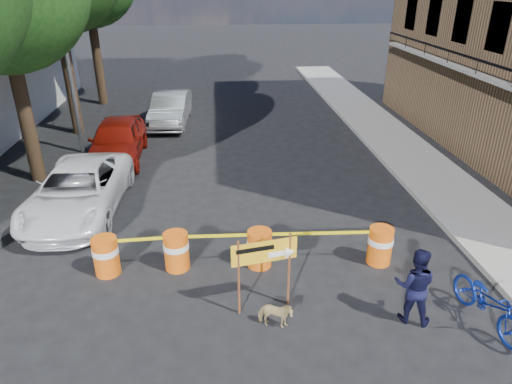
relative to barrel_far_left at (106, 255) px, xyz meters
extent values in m
plane|color=black|center=(3.44, -1.41, -0.47)|extent=(120.00, 120.00, 0.00)
cube|color=gray|center=(9.64, 4.59, -0.40)|extent=(2.40, 40.00, 0.15)
cylinder|color=#332316|center=(-3.36, 5.59, 1.91)|extent=(0.44, 0.44, 4.76)
cylinder|color=#332316|center=(-3.36, 10.59, 2.19)|extent=(0.44, 0.44, 5.32)
cylinder|color=#332316|center=(-3.36, 15.59, 1.99)|extent=(0.44, 0.44, 4.93)
cylinder|color=gray|center=(-2.56, 8.09, 3.53)|extent=(0.16, 0.16, 8.00)
cylinder|color=#C9580B|center=(0.00, 0.00, -0.02)|extent=(0.56, 0.56, 0.90)
cylinder|color=white|center=(0.00, 0.00, 0.13)|extent=(0.58, 0.58, 0.14)
cylinder|color=#C9580B|center=(1.55, 0.07, -0.02)|extent=(0.56, 0.56, 0.90)
cylinder|color=white|center=(1.55, 0.07, 0.13)|extent=(0.58, 0.58, 0.14)
cylinder|color=#C9580B|center=(3.44, 0.01, -0.02)|extent=(0.56, 0.56, 0.90)
cylinder|color=white|center=(3.44, 0.01, 0.13)|extent=(0.58, 0.58, 0.14)
cylinder|color=#C9580B|center=(6.23, -0.11, -0.02)|extent=(0.56, 0.56, 0.90)
cylinder|color=white|center=(6.23, -0.11, 0.13)|extent=(0.58, 0.58, 0.14)
cylinder|color=#592D19|center=(2.88, -1.63, 0.37)|extent=(0.05, 0.05, 1.68)
cylinder|color=#592D19|center=(3.89, -1.43, 0.37)|extent=(0.05, 0.05, 1.68)
cube|color=gold|center=(3.38, -1.53, 0.88)|extent=(1.29, 0.28, 0.47)
cube|color=white|center=(3.64, -1.50, 0.80)|extent=(0.37, 0.08, 0.11)
cone|color=white|center=(3.89, -1.45, 0.80)|extent=(0.25, 0.28, 0.24)
cube|color=black|center=(3.20, -1.58, 0.97)|extent=(0.73, 0.15, 0.09)
imported|color=black|center=(6.19, -2.09, 0.32)|extent=(0.94, 0.85, 1.59)
imported|color=#122B98|center=(7.59, -2.34, 0.49)|extent=(0.83, 1.11, 1.93)
imported|color=tan|center=(3.54, -2.09, -0.18)|extent=(0.74, 0.48, 0.58)
imported|color=white|center=(-1.36, 3.09, 0.21)|extent=(2.42, 4.98, 1.36)
imported|color=maroon|center=(-1.03, 7.20, 0.28)|extent=(1.88, 4.44, 1.50)
imported|color=#A9ACB0|center=(0.52, 11.59, 0.23)|extent=(1.75, 4.37, 1.41)
camera|label=1|loc=(2.58, -8.83, 5.62)|focal=32.00mm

